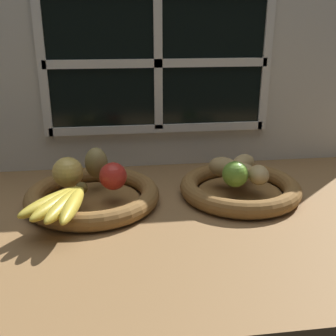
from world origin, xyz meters
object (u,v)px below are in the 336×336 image
Objects in this scene: banana_bunch_front at (63,203)px; lime_near at (235,174)px; apple_golden_left at (68,172)px; potato_back at (243,164)px; potato_oblong at (223,167)px; potato_small at (259,175)px; apple_red_right at (113,176)px; pear_brown at (96,163)px; chili_pepper at (245,176)px; fruit_bowl_left at (93,196)px; fruit_bowl_right at (240,188)px; potato_large at (241,172)px.

banana_bunch_front is 40.59cm from lime_near.
apple_golden_left is 44.88cm from potato_back.
potato_oblong is 1.14× the size of potato_small.
potato_back is 1.14× the size of potato_small.
potato_back is (34.00, 6.65, -0.82)cm from apple_red_right.
chili_pepper is (37.37, -6.00, -3.11)cm from pear_brown.
potato_oblong reaches higher than chili_pepper.
apple_golden_left is at bearing 172.65° from lime_near.
lime_near is (33.29, -10.45, -0.81)cm from pear_brown.
lime_near is (-6.15, -0.72, 0.78)cm from potato_small.
apple_golden_left is at bearing -177.10° from potato_oblong.
potato_oblong reaches higher than banana_bunch_front.
fruit_bowl_left is 4.26× the size of potato_oblong.
pear_brown is at bearing 81.04° from fruit_bowl_left.
fruit_bowl_right is 7.07cm from potato_back.
apple_red_right is 0.35× the size of banana_bunch_front.
potato_oblong is at bearing -164.05° from potato_back.
potato_back is at bearing 65.56° from potato_large.
pear_brown is 38.23cm from potato_back.
potato_large is at bearing 3.53° from apple_red_right.
potato_oblong is at bearing 148.27° from chili_pepper.
potato_small is (3.40, -3.40, 4.74)cm from fruit_bowl_right.
chili_pepper is at bearing -0.91° from apple_golden_left.
chili_pepper is (1.33, 0.32, 3.22)cm from fruit_bowl_right.
apple_golden_left is 46.22cm from potato_small.
apple_red_right is at bearing 175.76° from lime_near.
lime_near is at bearing -118.98° from potato_back.
fruit_bowl_left is 4.10× the size of pear_brown.
apple_red_right is 14.61cm from banana_bunch_front.
apple_golden_left is 0.98× the size of potato_large.
fruit_bowl_left is 13.60cm from banana_bunch_front.
potato_large is at bearing 0.00° from fruit_bowl_left.
pear_brown is at bearing 166.39° from chili_pepper.
apple_golden_left is (-42.59, 1.02, 6.07)cm from fruit_bowl_right.
lime_near reaches higher than potato_oblong.
fruit_bowl_right is 4.01× the size of potato_oblong.
potato_oblong is at bearing 142.13° from fruit_bowl_right.
pear_brown reaches higher than fruit_bowl_right.
apple_golden_left reaches higher than potato_small.
potato_oblong is 0.74× the size of chili_pepper.
apple_red_right is at bearing -15.55° from apple_golden_left.
fruit_bowl_right is at bearing -0.00° from fruit_bowl_left.
banana_bunch_front is (-6.54, -18.09, -2.36)cm from pear_brown.
apple_red_right is 11.13cm from apple_golden_left.
pear_brown is 40.66cm from potato_small.
potato_back is at bearing 75.14° from chili_pepper.
potato_small is at bearing -4.81° from fruit_bowl_left.
apple_golden_left is at bearing -175.31° from potato_back.
potato_large is at bearing 15.44° from banana_bunch_front.
fruit_bowl_right is 3.50cm from chili_pepper.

